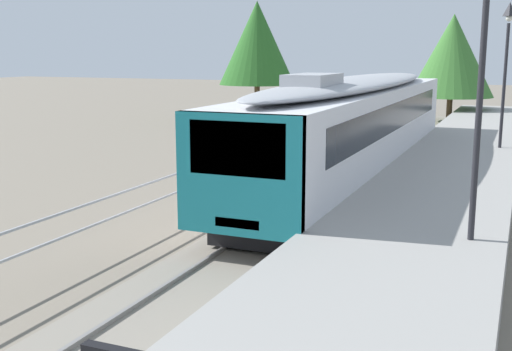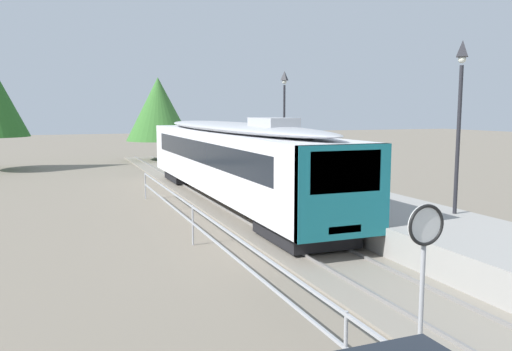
% 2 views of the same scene
% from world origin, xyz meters
% --- Properties ---
extents(ground_plane, '(160.00, 160.00, 0.00)m').
position_xyz_m(ground_plane, '(-3.00, 22.00, 0.00)').
color(ground_plane, slate).
extents(track_rails, '(3.20, 60.00, 0.14)m').
position_xyz_m(track_rails, '(0.00, 22.00, 0.03)').
color(track_rails, gray).
rests_on(track_rails, ground).
extents(commuter_train, '(2.82, 19.74, 3.74)m').
position_xyz_m(commuter_train, '(0.00, 27.31, 2.15)').
color(commuter_train, silver).
rests_on(commuter_train, track_rails).
extents(station_platform, '(3.90, 60.00, 0.90)m').
position_xyz_m(station_platform, '(3.25, 22.00, 0.45)').
color(station_platform, '#999691').
rests_on(station_platform, ground).
extents(platform_lamp_mid_platform, '(0.34, 0.34, 5.35)m').
position_xyz_m(platform_lamp_mid_platform, '(4.53, 18.47, 4.62)').
color(platform_lamp_mid_platform, '#232328').
rests_on(platform_lamp_mid_platform, station_platform).
extents(platform_lamp_far_end, '(0.34, 0.34, 5.35)m').
position_xyz_m(platform_lamp_far_end, '(4.53, 31.59, 4.62)').
color(platform_lamp_far_end, '#232328').
rests_on(platform_lamp_far_end, station_platform).
extents(tree_behind_carpark, '(5.03, 5.03, 7.77)m').
position_xyz_m(tree_behind_carpark, '(-11.25, 45.33, 5.05)').
color(tree_behind_carpark, brown).
rests_on(tree_behind_carpark, ground).
extents(tree_behind_station_far, '(5.31, 5.31, 6.83)m').
position_xyz_m(tree_behind_station_far, '(0.82, 48.45, 4.25)').
color(tree_behind_station_far, brown).
rests_on(tree_behind_station_far, ground).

